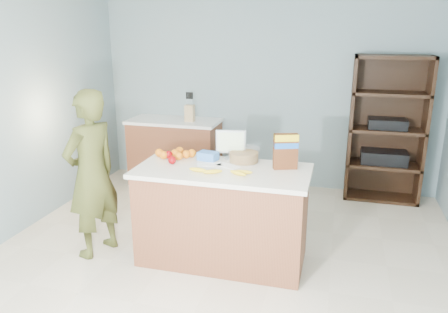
% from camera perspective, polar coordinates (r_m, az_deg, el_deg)
% --- Properties ---
extents(floor, '(4.50, 5.00, 0.02)m').
position_cam_1_polar(floor, '(4.02, -1.34, -15.21)').
color(floor, beige).
rests_on(floor, ground).
extents(walls, '(4.52, 5.02, 2.51)m').
position_cam_1_polar(walls, '(3.45, -1.53, 8.80)').
color(walls, gray).
rests_on(walls, ground).
extents(counter_peninsula, '(1.56, 0.76, 0.90)m').
position_cam_1_polar(counter_peninsula, '(4.08, -0.18, -8.09)').
color(counter_peninsula, brown).
rests_on(counter_peninsula, ground).
extents(back_cabinet, '(1.24, 0.62, 0.90)m').
position_cam_1_polar(back_cabinet, '(6.12, -6.37, 0.70)').
color(back_cabinet, brown).
rests_on(back_cabinet, ground).
extents(shelving_unit, '(0.90, 0.40, 1.80)m').
position_cam_1_polar(shelving_unit, '(5.79, 20.39, 3.04)').
color(shelving_unit, black).
rests_on(shelving_unit, ground).
extents(person, '(0.54, 0.67, 1.60)m').
position_cam_1_polar(person, '(4.25, -16.90, -2.26)').
color(person, '#3E411A').
rests_on(person, ground).
extents(knife_block, '(0.12, 0.10, 0.31)m').
position_cam_1_polar(knife_block, '(5.87, -4.49, 5.75)').
color(knife_block, tan).
rests_on(knife_block, back_cabinet).
extents(envelopes, '(0.43, 0.20, 0.00)m').
position_cam_1_polar(envelopes, '(4.00, -0.71, -1.13)').
color(envelopes, white).
rests_on(envelopes, counter_peninsula).
extents(bananas, '(0.57, 0.14, 0.04)m').
position_cam_1_polar(bananas, '(3.76, -0.18, -1.99)').
color(bananas, yellow).
rests_on(bananas, counter_peninsula).
extents(apples, '(0.17, 0.23, 0.08)m').
position_cam_1_polar(apples, '(4.14, -7.02, -0.11)').
color(apples, '#820307').
rests_on(apples, counter_peninsula).
extents(oranges, '(0.39, 0.25, 0.08)m').
position_cam_1_polar(oranges, '(4.25, -6.25, 0.38)').
color(oranges, orange).
rests_on(oranges, counter_peninsula).
extents(blue_carton, '(0.20, 0.15, 0.08)m').
position_cam_1_polar(blue_carton, '(4.14, -2.10, 0.06)').
color(blue_carton, blue).
rests_on(blue_carton, counter_peninsula).
extents(salad_bowl, '(0.30, 0.30, 0.13)m').
position_cam_1_polar(salad_bowl, '(4.10, 2.60, 0.12)').
color(salad_bowl, '#267219').
rests_on(salad_bowl, counter_peninsula).
extents(tv, '(0.28, 0.12, 0.28)m').
position_cam_1_polar(tv, '(4.15, 0.89, 1.81)').
color(tv, silver).
rests_on(tv, counter_peninsula).
extents(cereal_box, '(0.23, 0.15, 0.32)m').
position_cam_1_polar(cereal_box, '(3.89, 8.05, 1.02)').
color(cereal_box, '#592B14').
rests_on(cereal_box, counter_peninsula).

